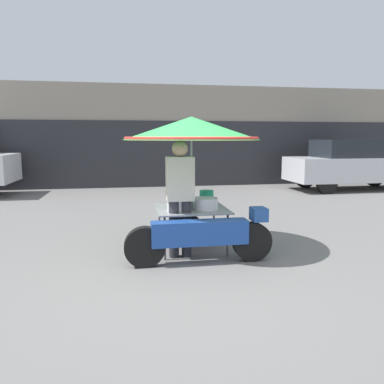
{
  "coord_description": "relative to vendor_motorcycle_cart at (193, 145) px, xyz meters",
  "views": [
    {
      "loc": [
        -0.7,
        -4.47,
        1.68
      ],
      "look_at": [
        0.24,
        0.87,
        0.89
      ],
      "focal_mm": 35.0,
      "sensor_mm": 36.0,
      "label": 1
    }
  ],
  "objects": [
    {
      "name": "ground_plane",
      "position": [
        -0.25,
        -0.86,
        -1.57
      ],
      "size": [
        36.0,
        36.0,
        0.0
      ],
      "primitive_type": "plane",
      "color": "slate"
    },
    {
      "name": "shopfront_building",
      "position": [
        -0.25,
        8.46,
        0.15
      ],
      "size": [
        28.0,
        2.06,
        3.45
      ],
      "color": "gray",
      "rests_on": "ground"
    },
    {
      "name": "vendor_motorcycle_cart",
      "position": [
        0.0,
        0.0,
        0.0
      ],
      "size": [
        2.0,
        1.99,
        1.98
      ],
      "color": "black",
      "rests_on": "ground"
    },
    {
      "name": "vendor_person",
      "position": [
        -0.22,
        -0.24,
        -0.65
      ],
      "size": [
        0.38,
        0.22,
        1.64
      ],
      "color": "#2D2D33",
      "rests_on": "ground"
    },
    {
      "name": "parked_car",
      "position": [
        6.22,
        5.61,
        -0.75
      ],
      "size": [
        4.19,
        1.64,
        1.61
      ],
      "color": "black",
      "rests_on": "ground"
    }
  ]
}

